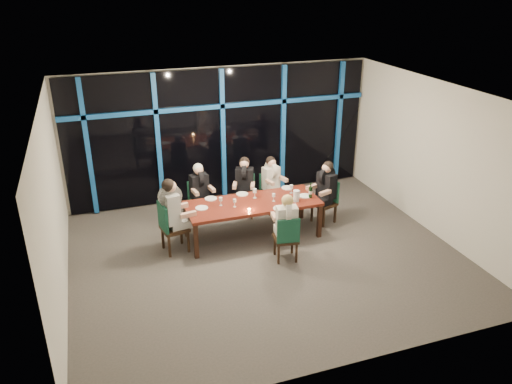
{
  "coord_description": "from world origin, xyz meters",
  "views": [
    {
      "loc": [
        -2.79,
        -7.52,
        4.83
      ],
      "look_at": [
        0.0,
        0.6,
        1.05
      ],
      "focal_mm": 35.0,
      "sensor_mm": 36.0,
      "label": 1
    }
  ],
  "objects_px": {
    "chair_far_mid": "(245,193)",
    "wine_bottle": "(310,192)",
    "chair_far_right": "(270,190)",
    "diner_end_left": "(173,205)",
    "dining_table": "(253,205)",
    "diner_far_left": "(200,185)",
    "diner_end_right": "(325,183)",
    "chair_end_right": "(327,199)",
    "water_pitcher": "(296,196)",
    "chair_far_left": "(199,199)",
    "chair_end_left": "(170,225)",
    "diner_far_right": "(272,176)",
    "chair_near_mid": "(287,237)",
    "diner_far_mid": "(244,179)",
    "diner_near_mid": "(286,217)"
  },
  "relations": [
    {
      "from": "chair_end_right",
      "to": "diner_end_right",
      "type": "height_order",
      "value": "diner_end_right"
    },
    {
      "from": "chair_far_left",
      "to": "chair_end_right",
      "type": "xyz_separation_m",
      "value": [
        2.52,
        -0.9,
        0.02
      ]
    },
    {
      "from": "chair_far_right",
      "to": "diner_end_right",
      "type": "relative_size",
      "value": 0.96
    },
    {
      "from": "chair_far_left",
      "to": "water_pitcher",
      "type": "xyz_separation_m",
      "value": [
        1.65,
        -1.27,
        0.37
      ]
    },
    {
      "from": "diner_far_left",
      "to": "diner_end_right",
      "type": "xyz_separation_m",
      "value": [
        2.43,
        -0.85,
        0.04
      ]
    },
    {
      "from": "chair_near_mid",
      "to": "water_pitcher",
      "type": "distance_m",
      "value": 1.07
    },
    {
      "from": "water_pitcher",
      "to": "chair_far_right",
      "type": "bearing_deg",
      "value": 115.16
    },
    {
      "from": "dining_table",
      "to": "diner_end_left",
      "type": "xyz_separation_m",
      "value": [
        -1.56,
        -0.04,
        0.27
      ]
    },
    {
      "from": "chair_near_mid",
      "to": "diner_far_left",
      "type": "height_order",
      "value": "diner_far_left"
    },
    {
      "from": "chair_end_left",
      "to": "chair_end_right",
      "type": "xyz_separation_m",
      "value": [
        3.32,
        0.2,
        -0.05
      ]
    },
    {
      "from": "chair_far_right",
      "to": "diner_end_left",
      "type": "bearing_deg",
      "value": -169.38
    },
    {
      "from": "chair_end_right",
      "to": "diner_far_right",
      "type": "bearing_deg",
      "value": -151.03
    },
    {
      "from": "dining_table",
      "to": "diner_end_left",
      "type": "relative_size",
      "value": 2.67
    },
    {
      "from": "chair_far_right",
      "to": "diner_far_left",
      "type": "height_order",
      "value": "diner_far_left"
    },
    {
      "from": "chair_far_mid",
      "to": "chair_near_mid",
      "type": "xyz_separation_m",
      "value": [
        0.12,
        -2.09,
        -0.01
      ]
    },
    {
      "from": "diner_far_right",
      "to": "chair_end_left",
      "type": "bearing_deg",
      "value": -171.46
    },
    {
      "from": "chair_far_left",
      "to": "diner_far_right",
      "type": "height_order",
      "value": "diner_far_right"
    },
    {
      "from": "diner_far_mid",
      "to": "diner_end_right",
      "type": "xyz_separation_m",
      "value": [
        1.48,
        -0.83,
        0.01
      ]
    },
    {
      "from": "chair_near_mid",
      "to": "diner_far_mid",
      "type": "bearing_deg",
      "value": -76.88
    },
    {
      "from": "water_pitcher",
      "to": "diner_far_left",
      "type": "bearing_deg",
      "value": 165.56
    },
    {
      "from": "diner_end_left",
      "to": "water_pitcher",
      "type": "height_order",
      "value": "diner_end_left"
    },
    {
      "from": "chair_far_right",
      "to": "diner_far_left",
      "type": "distance_m",
      "value": 1.61
    },
    {
      "from": "diner_far_mid",
      "to": "diner_far_left",
      "type": "bearing_deg",
      "value": -159.45
    },
    {
      "from": "diner_end_left",
      "to": "diner_end_right",
      "type": "height_order",
      "value": "diner_end_left"
    },
    {
      "from": "diner_end_right",
      "to": "water_pitcher",
      "type": "distance_m",
      "value": 0.86
    },
    {
      "from": "chair_far_left",
      "to": "chair_end_left",
      "type": "bearing_deg",
      "value": -135.5
    },
    {
      "from": "chair_far_mid",
      "to": "wine_bottle",
      "type": "distance_m",
      "value": 1.58
    },
    {
      "from": "diner_near_mid",
      "to": "wine_bottle",
      "type": "distance_m",
      "value": 1.19
    },
    {
      "from": "chair_far_left",
      "to": "chair_far_right",
      "type": "height_order",
      "value": "chair_far_left"
    },
    {
      "from": "chair_end_left",
      "to": "diner_end_right",
      "type": "distance_m",
      "value": 3.27
    },
    {
      "from": "chair_far_mid",
      "to": "chair_end_right",
      "type": "height_order",
      "value": "chair_end_right"
    },
    {
      "from": "diner_far_mid",
      "to": "wine_bottle",
      "type": "xyz_separation_m",
      "value": [
        1.02,
        -1.11,
        0.01
      ]
    },
    {
      "from": "dining_table",
      "to": "diner_far_left",
      "type": "relative_size",
      "value": 3.03
    },
    {
      "from": "chair_far_right",
      "to": "diner_far_left",
      "type": "relative_size",
      "value": 1.0
    },
    {
      "from": "diner_far_left",
      "to": "diner_near_mid",
      "type": "relative_size",
      "value": 0.99
    },
    {
      "from": "chair_near_mid",
      "to": "dining_table",
      "type": "bearing_deg",
      "value": -66.27
    },
    {
      "from": "dining_table",
      "to": "wine_bottle",
      "type": "height_order",
      "value": "wine_bottle"
    },
    {
      "from": "chair_far_mid",
      "to": "chair_end_left",
      "type": "bearing_deg",
      "value": -127.12
    },
    {
      "from": "chair_far_mid",
      "to": "diner_far_left",
      "type": "height_order",
      "value": "diner_far_left"
    },
    {
      "from": "diner_far_left",
      "to": "chair_end_right",
      "type": "bearing_deg",
      "value": -27.61
    },
    {
      "from": "chair_far_mid",
      "to": "chair_far_right",
      "type": "bearing_deg",
      "value": 24.31
    },
    {
      "from": "dining_table",
      "to": "water_pitcher",
      "type": "bearing_deg",
      "value": -15.17
    },
    {
      "from": "chair_far_left",
      "to": "wine_bottle",
      "type": "bearing_deg",
      "value": -40.7
    },
    {
      "from": "diner_far_mid",
      "to": "chair_far_right",
      "type": "bearing_deg",
      "value": 30.84
    },
    {
      "from": "diner_far_mid",
      "to": "chair_end_right",
      "type": "bearing_deg",
      "value": -5.23
    },
    {
      "from": "chair_far_right",
      "to": "chair_end_right",
      "type": "height_order",
      "value": "chair_end_right"
    },
    {
      "from": "diner_far_mid",
      "to": "diner_end_right",
      "type": "bearing_deg",
      "value": -7.15
    },
    {
      "from": "dining_table",
      "to": "diner_far_left",
      "type": "xyz_separation_m",
      "value": [
        -0.82,
        0.97,
        0.16
      ]
    },
    {
      "from": "chair_near_mid",
      "to": "diner_near_mid",
      "type": "bearing_deg",
      "value": -90.0
    },
    {
      "from": "chair_near_mid",
      "to": "diner_end_left",
      "type": "bearing_deg",
      "value": -20.41
    }
  ]
}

